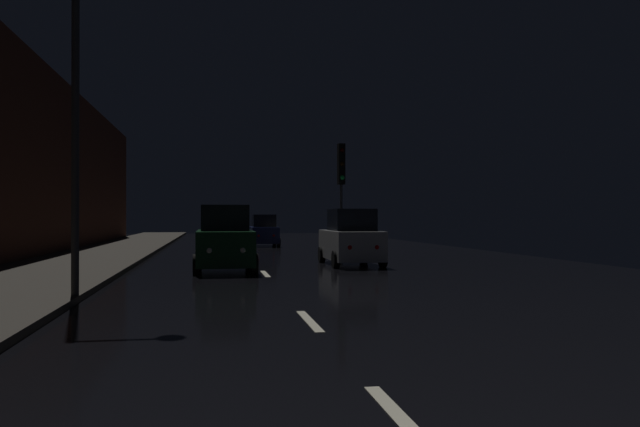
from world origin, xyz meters
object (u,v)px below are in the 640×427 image
object	(u,v)px
traffic_light_far_right	(341,174)
car_distant_taillights	(264,232)
car_approaching_headlights	(225,241)
car_parked_right_far	(351,239)
streetlamp_overhead	(97,52)

from	to	relation	value
traffic_light_far_right	car_distant_taillights	distance (m)	10.91
car_approaching_headlights	car_parked_right_far	world-z (taller)	car_approaching_headlights
streetlamp_overhead	car_approaching_headlights	size ratio (longest dim) A/B	1.86
car_distant_taillights	car_parked_right_far	xyz separation A→B (m)	(1.98, -15.72, 0.07)
car_approaching_headlights	car_parked_right_far	distance (m)	4.99
car_approaching_headlights	car_distant_taillights	distance (m)	17.61
streetlamp_overhead	car_distant_taillights	xyz separation A→B (m)	(5.54, 24.81, -4.37)
car_parked_right_far	streetlamp_overhead	bearing A→B (deg)	140.43
streetlamp_overhead	car_approaching_headlights	bearing A→B (deg)	69.19
traffic_light_far_right	car_approaching_headlights	xyz separation A→B (m)	(-5.50, -7.26, -2.80)
traffic_light_far_right	car_approaching_headlights	bearing A→B (deg)	-41.45
car_approaching_headlights	car_distant_taillights	size ratio (longest dim) A/B	1.13
car_distant_taillights	streetlamp_overhead	bearing A→B (deg)	167.42
car_approaching_headlights	streetlamp_overhead	bearing A→B (deg)	-20.81
streetlamp_overhead	car_distant_taillights	distance (m)	25.79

